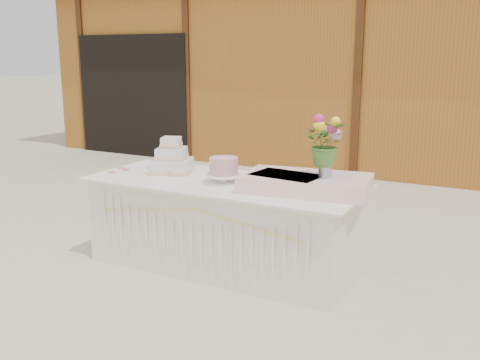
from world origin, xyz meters
name	(u,v)px	position (x,y,z in m)	size (l,w,h in m)	color
ground	(224,265)	(0.00, 0.00, 0.00)	(80.00, 80.00, 0.00)	beige
barn	(389,64)	(-0.01, 5.99, 1.68)	(12.60, 4.60, 3.30)	#9A5B20
cake_table	(224,224)	(0.00, 0.00, 0.39)	(2.40, 1.00, 0.77)	white
wedding_cake	(172,160)	(-0.61, 0.11, 0.88)	(0.46, 0.46, 0.33)	silver
pink_cake_stand	(224,169)	(0.04, -0.07, 0.89)	(0.31, 0.31, 0.22)	white
satin_runner	(306,183)	(0.74, 0.02, 0.83)	(0.99, 0.58, 0.13)	beige
flower_vase	(325,169)	(0.90, 0.01, 0.97)	(0.10, 0.10, 0.14)	#A7A7AB
bouquet	(326,137)	(0.90, 0.01, 1.21)	(0.32, 0.27, 0.35)	#46702D
loose_flowers	(127,168)	(-1.05, 0.00, 0.78)	(0.15, 0.37, 0.02)	#D3808E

